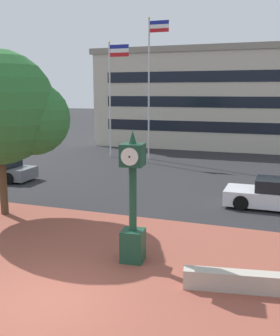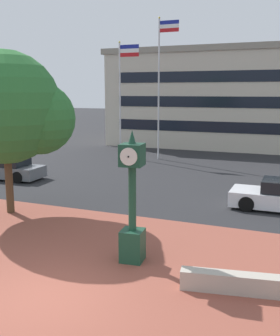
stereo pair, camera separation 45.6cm
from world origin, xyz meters
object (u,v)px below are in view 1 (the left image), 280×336
object	(u,v)px
street_clock	(133,207)
civic_building	(263,98)
flagpole_primary	(112,91)
flagpole_secondary	(150,80)
plaza_tree	(6,110)
car_street_near	(274,195)

from	to	relation	value
street_clock	civic_building	size ratio (longest dim) A/B	0.13
flagpole_primary	flagpole_secondary	xyz separation A→B (m)	(3.04, 0.00, 0.71)
plaza_tree	civic_building	world-z (taller)	civic_building
flagpole_secondary	civic_building	distance (m)	13.68
flagpole_primary	civic_building	bearing A→B (deg)	48.56
car_street_near	flagpole_primary	distance (m)	16.57
plaza_tree	flagpole_primary	size ratio (longest dim) A/B	0.77
plaza_tree	car_street_near	xyz separation A→B (m)	(10.06, 4.51, -3.64)
civic_building	car_street_near	bearing A→B (deg)	-84.96
flagpole_primary	flagpole_secondary	distance (m)	3.12
street_clock	flagpole_primary	distance (m)	19.80
street_clock	flagpole_primary	size ratio (longest dim) A/B	0.45
car_street_near	civic_building	world-z (taller)	civic_building
flagpole_secondary	car_street_near	bearing A→B (deg)	-48.68
street_clock	civic_building	xyz separation A→B (m)	(1.76, 29.16, 2.69)
street_clock	civic_building	distance (m)	29.34
street_clock	flagpole_primary	bearing A→B (deg)	109.42
street_clock	flagpole_secondary	distance (m)	18.85
street_clock	car_street_near	distance (m)	8.19
plaza_tree	car_street_near	size ratio (longest dim) A/B	1.63
plaza_tree	flagpole_primary	xyz separation A→B (m)	(-2.08, 14.87, 0.78)
street_clock	plaza_tree	size ratio (longest dim) A/B	0.59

